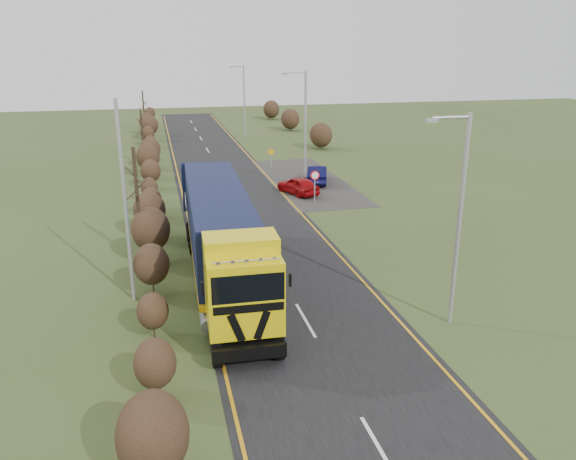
{
  "coord_description": "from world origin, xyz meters",
  "views": [
    {
      "loc": [
        -5.49,
        -23.88,
        10.72
      ],
      "look_at": [
        0.64,
        1.73,
        2.01
      ],
      "focal_mm": 35.0,
      "sensor_mm": 36.0,
      "label": 1
    }
  ],
  "objects_px": {
    "car_red_hatchback": "(298,185)",
    "car_blue_sedan": "(317,174)",
    "lorry": "(221,233)",
    "speed_sign": "(315,181)",
    "streetlight_near": "(458,214)"
  },
  "relations": [
    {
      "from": "lorry",
      "to": "speed_sign",
      "type": "bearing_deg",
      "value": 58.75
    },
    {
      "from": "streetlight_near",
      "to": "car_blue_sedan",
      "type": "bearing_deg",
      "value": 86.18
    },
    {
      "from": "car_red_hatchback",
      "to": "car_blue_sedan",
      "type": "relative_size",
      "value": 0.89
    },
    {
      "from": "lorry",
      "to": "car_blue_sedan",
      "type": "height_order",
      "value": "lorry"
    },
    {
      "from": "car_red_hatchback",
      "to": "speed_sign",
      "type": "distance_m",
      "value": 3.11
    },
    {
      "from": "car_red_hatchback",
      "to": "car_blue_sedan",
      "type": "distance_m",
      "value": 3.94
    },
    {
      "from": "lorry",
      "to": "car_blue_sedan",
      "type": "distance_m",
      "value": 21.03
    },
    {
      "from": "car_red_hatchback",
      "to": "streetlight_near",
      "type": "relative_size",
      "value": 0.46
    },
    {
      "from": "car_red_hatchback",
      "to": "car_blue_sedan",
      "type": "height_order",
      "value": "car_blue_sedan"
    },
    {
      "from": "lorry",
      "to": "streetlight_near",
      "type": "bearing_deg",
      "value": -34.26
    },
    {
      "from": "lorry",
      "to": "car_red_hatchback",
      "type": "bearing_deg",
      "value": 65.39
    },
    {
      "from": "car_red_hatchback",
      "to": "streetlight_near",
      "type": "height_order",
      "value": "streetlight_near"
    },
    {
      "from": "lorry",
      "to": "speed_sign",
      "type": "distance_m",
      "value": 14.81
    },
    {
      "from": "car_red_hatchback",
      "to": "speed_sign",
      "type": "xyz_separation_m",
      "value": [
        0.47,
        -2.9,
        1.01
      ]
    },
    {
      "from": "car_blue_sedan",
      "to": "streetlight_near",
      "type": "bearing_deg",
      "value": 102.83
    }
  ]
}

